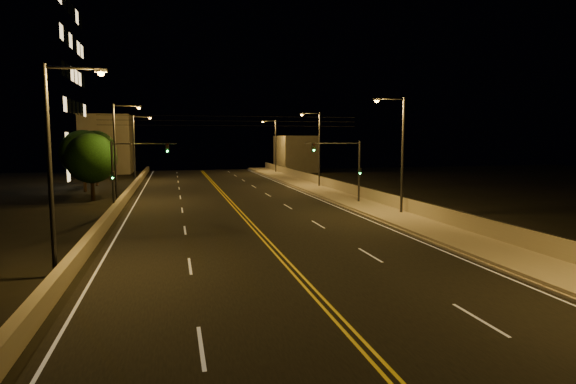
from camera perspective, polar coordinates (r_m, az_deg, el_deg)
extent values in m
plane|color=black|center=(14.18, 9.64, -18.41)|extent=(160.00, 160.00, 0.00)
cube|color=black|center=(32.76, -4.23, -4.04)|extent=(18.00, 120.00, 0.02)
cube|color=#9F9485|center=(36.05, 12.99, -3.01)|extent=(3.60, 120.00, 0.30)
cube|color=#9F9485|center=(35.27, 10.26, -3.27)|extent=(0.14, 120.00, 0.15)
cube|color=#9F9585|center=(36.71, 15.32, -1.88)|extent=(0.30, 120.00, 1.00)
cube|color=#9F9585|center=(32.59, -21.16, -3.80)|extent=(0.45, 120.00, 0.82)
cube|color=gray|center=(87.41, 0.86, 4.58)|extent=(6.00, 10.00, 6.38)
cube|color=gray|center=(87.91, -20.67, 5.33)|extent=(8.00, 8.00, 9.91)
cylinder|color=black|center=(36.64, 15.35, -1.06)|extent=(0.06, 120.00, 0.06)
cube|color=silver|center=(32.53, -19.40, -4.44)|extent=(0.12, 116.00, 0.00)
cube|color=silver|center=(35.15, 9.76, -3.39)|extent=(0.12, 116.00, 0.00)
cube|color=gold|center=(32.74, -4.49, -4.03)|extent=(0.12, 116.00, 0.00)
cube|color=gold|center=(32.78, -3.97, -4.01)|extent=(0.12, 116.00, 0.00)
cube|color=silver|center=(14.57, -10.25, -17.62)|extent=(0.12, 3.00, 0.00)
cube|color=silver|center=(23.08, -11.55, -8.57)|extent=(0.12, 3.00, 0.00)
cube|color=silver|center=(31.87, -12.12, -4.44)|extent=(0.12, 3.00, 0.00)
cube|color=silver|center=(40.74, -12.44, -2.11)|extent=(0.12, 3.00, 0.00)
cube|color=silver|center=(49.66, -12.64, -0.61)|extent=(0.12, 3.00, 0.00)
cube|color=silver|center=(58.61, -12.78, 0.43)|extent=(0.12, 3.00, 0.00)
cube|color=silver|center=(67.57, -12.89, 1.20)|extent=(0.12, 3.00, 0.00)
cube|color=silver|center=(76.54, -12.97, 1.79)|extent=(0.12, 3.00, 0.00)
cube|color=silver|center=(85.52, -13.03, 2.25)|extent=(0.12, 3.00, 0.00)
cube|color=silver|center=(17.47, 21.73, -13.84)|extent=(0.12, 3.00, 0.00)
cube|color=silver|center=(25.01, 9.70, -7.37)|extent=(0.12, 3.00, 0.00)
cube|color=silver|center=(33.29, 3.59, -3.85)|extent=(0.12, 3.00, 0.00)
cube|color=silver|center=(41.87, -0.02, -1.73)|extent=(0.12, 3.00, 0.00)
cube|color=silver|center=(50.59, -2.40, -0.33)|extent=(0.12, 3.00, 0.00)
cube|color=silver|center=(59.40, -4.07, 0.65)|extent=(0.12, 3.00, 0.00)
cube|color=silver|center=(68.25, -5.31, 1.38)|extent=(0.12, 3.00, 0.00)
cube|color=silver|center=(77.14, -6.27, 1.95)|extent=(0.12, 3.00, 0.00)
cube|color=silver|center=(86.06, -7.02, 2.39)|extent=(0.12, 3.00, 0.00)
cylinder|color=#2D2D33|center=(37.51, 13.42, 4.01)|extent=(0.20, 0.20, 8.99)
cylinder|color=#2D2D33|center=(37.11, 12.06, 10.74)|extent=(2.20, 0.12, 0.12)
cube|color=#2D2D33|center=(36.65, 10.48, 10.72)|extent=(0.50, 0.25, 0.14)
sphere|color=#FF9E2D|center=(36.64, 10.47, 10.56)|extent=(0.28, 0.28, 0.28)
cylinder|color=#2D2D33|center=(57.27, 3.75, 4.93)|extent=(0.20, 0.20, 8.99)
cylinder|color=#2D2D33|center=(57.01, 2.71, 9.30)|extent=(2.20, 0.12, 0.12)
cube|color=#2D2D33|center=(56.71, 1.63, 9.24)|extent=(0.50, 0.25, 0.14)
sphere|color=#FF9E2D|center=(56.71, 1.63, 9.14)|extent=(0.28, 0.28, 0.28)
cylinder|color=#2D2D33|center=(81.30, -1.46, 5.36)|extent=(0.20, 0.20, 8.99)
cylinder|color=#2D2D33|center=(81.12, -2.24, 8.43)|extent=(2.20, 0.12, 0.12)
cube|color=#2D2D33|center=(80.91, -3.01, 8.38)|extent=(0.50, 0.25, 0.14)
sphere|color=#FF9E2D|center=(80.90, -3.01, 8.31)|extent=(0.28, 0.28, 0.28)
cylinder|color=#2D2D33|center=(22.59, -26.39, 2.08)|extent=(0.20, 0.20, 8.99)
cylinder|color=#2D2D33|center=(22.52, -24.15, 13.27)|extent=(2.20, 0.12, 0.12)
cube|color=#2D2D33|center=(22.34, -21.29, 13.26)|extent=(0.50, 0.25, 0.14)
sphere|color=#FF9E2D|center=(22.33, -21.28, 13.01)|extent=(0.28, 0.28, 0.28)
cylinder|color=#2D2D33|center=(46.20, -19.81, 4.22)|extent=(0.20, 0.20, 8.99)
cylinder|color=#2D2D33|center=(46.17, -18.64, 9.66)|extent=(2.20, 0.12, 0.12)
cube|color=#2D2D33|center=(46.08, -17.26, 9.63)|extent=(0.50, 0.25, 0.14)
sphere|color=#FF9E2D|center=(46.08, -17.25, 9.50)|extent=(0.28, 0.28, 0.28)
cylinder|color=#2D2D33|center=(68.77, -17.76, 4.88)|extent=(0.20, 0.20, 8.99)
cylinder|color=#2D2D33|center=(68.74, -16.96, 8.53)|extent=(2.20, 0.12, 0.12)
cube|color=#2D2D33|center=(68.69, -16.04, 8.50)|extent=(0.50, 0.25, 0.14)
sphere|color=#FF9E2D|center=(68.68, -16.03, 8.42)|extent=(0.28, 0.28, 0.28)
cylinder|color=#2D2D33|center=(43.36, 8.42, 2.24)|extent=(0.18, 0.18, 5.70)
cylinder|color=#2D2D33|center=(42.38, 5.33, 5.77)|extent=(5.00, 0.10, 0.10)
cube|color=black|center=(41.85, 3.05, 5.30)|extent=(0.28, 0.18, 0.80)
sphere|color=#19FF4C|center=(41.75, 3.09, 4.95)|extent=(0.14, 0.14, 0.14)
cube|color=black|center=(43.21, 8.50, 2.42)|extent=(0.22, 0.14, 0.55)
cylinder|color=#2D2D33|center=(40.50, -20.05, 1.63)|extent=(0.18, 0.18, 5.70)
cylinder|color=#2D2D33|center=(40.18, -16.63, 5.50)|extent=(5.00, 0.10, 0.10)
cube|color=black|center=(40.13, -14.11, 5.07)|extent=(0.28, 0.18, 0.80)
sphere|color=#19FF4C|center=(40.02, -14.11, 4.71)|extent=(0.14, 0.14, 0.14)
cube|color=black|center=(40.34, -20.08, 1.83)|extent=(0.22, 0.14, 0.55)
cylinder|color=black|center=(41.64, -6.44, 7.81)|extent=(22.00, 0.03, 0.03)
cylinder|color=black|center=(41.65, -6.45, 8.36)|extent=(22.00, 0.03, 0.03)
cylinder|color=black|center=(41.67, -6.45, 8.91)|extent=(22.00, 0.03, 0.03)
cylinder|color=black|center=(49.55, -22.15, 0.34)|extent=(0.36, 0.36, 2.24)
sphere|color=black|center=(49.35, -22.29, 3.71)|extent=(4.73, 4.73, 4.73)
cylinder|color=black|center=(57.77, -22.94, 1.17)|extent=(0.36, 0.36, 2.40)
sphere|color=black|center=(57.60, -23.08, 4.27)|extent=(5.06, 5.06, 5.06)
cylinder|color=black|center=(64.70, -21.75, 1.74)|extent=(0.36, 0.36, 2.41)
sphere|color=black|center=(64.55, -21.87, 4.53)|extent=(5.10, 5.10, 5.10)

